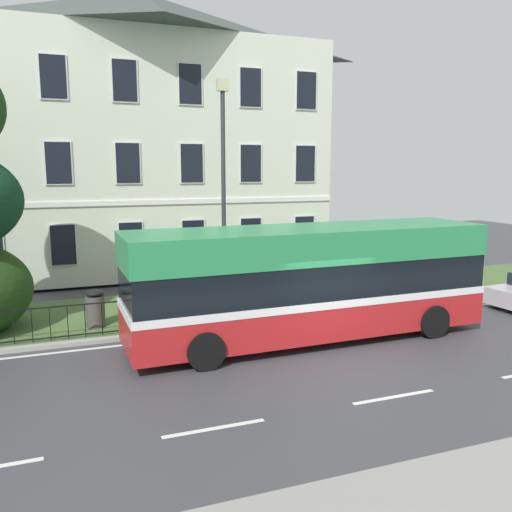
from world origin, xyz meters
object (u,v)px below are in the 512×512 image
(street_lamp_post, at_px, (223,184))
(litter_bin, at_px, (95,308))
(single_decker_bus, at_px, (310,281))
(georgian_townhouse, at_px, (144,133))

(street_lamp_post, bearing_deg, litter_bin, -177.31)
(street_lamp_post, bearing_deg, single_decker_bus, -63.36)
(street_lamp_post, relative_size, litter_bin, 6.53)
(single_decker_bus, distance_m, litter_bin, 6.47)
(georgian_townhouse, xyz_separation_m, single_decker_bus, (2.56, -12.74, -4.78))
(georgian_townhouse, xyz_separation_m, litter_bin, (-3.13, -9.80, -5.78))
(georgian_townhouse, distance_m, street_lamp_post, 9.89)
(georgian_townhouse, bearing_deg, single_decker_bus, -78.64)
(litter_bin, bearing_deg, georgian_townhouse, 72.32)
(georgian_townhouse, distance_m, litter_bin, 11.80)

